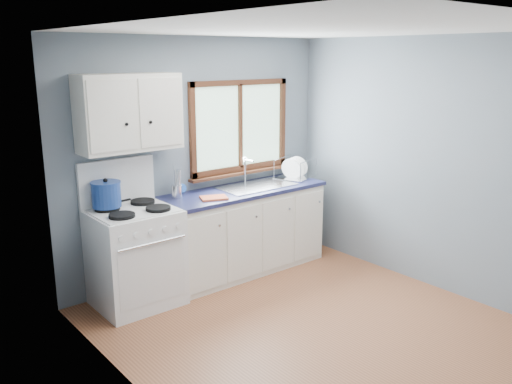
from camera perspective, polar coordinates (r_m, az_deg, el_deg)
floor at (r=4.86m, az=6.46°, el=-14.36°), size 3.20×3.60×0.02m
ceiling at (r=4.28m, az=7.44°, el=16.79°), size 3.20×3.60×0.02m
wall_back at (r=5.78m, az=-6.12°, el=3.57°), size 3.20×0.02×2.50m
wall_left at (r=3.47m, az=-11.95°, el=-3.90°), size 0.02×3.60×2.50m
wall_right at (r=5.65m, az=18.35°, el=2.69°), size 0.02×3.60×2.50m
gas_range at (r=5.24m, az=-12.61°, el=-6.42°), size 0.76×0.69×1.36m
base_cabinets at (r=5.94m, az=-1.34°, el=-4.45°), size 1.85×0.60×0.88m
countertop at (r=5.80m, az=-1.35°, el=0.14°), size 1.89×0.64×0.04m
sink at (r=5.92m, az=0.02°, el=0.03°), size 0.84×0.46×0.44m
window at (r=6.01m, az=-1.68°, el=6.24°), size 1.36×0.10×1.03m
upper_cabinets at (r=5.12m, az=-13.18°, el=8.14°), size 0.95×0.35×0.70m
skillet at (r=5.15m, az=-15.35°, el=-1.22°), size 0.37×0.26×0.05m
stockpot at (r=5.12m, az=-15.49°, el=-0.20°), size 0.30×0.30×0.27m
utensil_crock at (r=5.46m, az=-8.35°, el=0.07°), size 0.14×0.14×0.34m
thermos at (r=5.50m, az=-8.21°, el=0.93°), size 0.08×0.08×0.28m
soap_bottle at (r=5.62m, az=-7.62°, el=1.13°), size 0.12×0.12×0.26m
dish_towel at (r=5.41m, az=-4.46°, el=-0.62°), size 0.31×0.27×0.02m
dish_rack at (r=6.32m, az=4.14°, el=2.08°), size 0.57×0.50×0.24m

